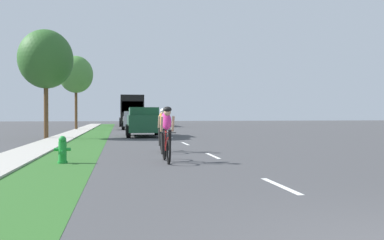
% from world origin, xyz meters
% --- Properties ---
extents(ground_plane, '(120.00, 120.00, 0.00)m').
position_xyz_m(ground_plane, '(0.00, 20.00, 0.00)').
color(ground_plane, '#424244').
extents(grass_verge, '(1.83, 70.00, 0.01)m').
position_xyz_m(grass_verge, '(-4.57, 20.00, 0.00)').
color(grass_verge, '#2D6026').
rests_on(grass_verge, ground_plane).
extents(sidewalk_concrete, '(1.49, 70.00, 0.10)m').
position_xyz_m(sidewalk_concrete, '(-6.24, 20.00, 0.00)').
color(sidewalk_concrete, '#B2ADA3').
rests_on(sidewalk_concrete, ground_plane).
extents(lane_markings_center, '(0.12, 52.20, 0.01)m').
position_xyz_m(lane_markings_center, '(0.00, 24.00, 0.00)').
color(lane_markings_center, white).
rests_on(lane_markings_center, ground_plane).
extents(fire_hydrant_green, '(0.44, 0.38, 0.76)m').
position_xyz_m(fire_hydrant_green, '(-4.57, 8.80, 0.37)').
color(fire_hydrant_green, '#1E8C33').
rests_on(fire_hydrant_green, ground_plane).
extents(cyclist_lead, '(0.42, 1.72, 1.58)m').
position_xyz_m(cyclist_lead, '(-1.70, 8.53, 0.81)').
color(cyclist_lead, black).
rests_on(cyclist_lead, ground_plane).
extents(cyclist_trailing, '(0.42, 1.72, 1.58)m').
position_xyz_m(cyclist_trailing, '(-1.47, 11.68, 0.81)').
color(cyclist_trailing, black).
rests_on(cyclist_trailing, ground_plane).
extents(suv_dark_green, '(2.15, 4.70, 1.79)m').
position_xyz_m(suv_dark_green, '(-1.55, 22.31, 0.95)').
color(suv_dark_green, '#194C2D').
rests_on(suv_dark_green, ground_plane).
extents(pickup_silver, '(2.22, 5.10, 1.64)m').
position_xyz_m(pickup_silver, '(-1.71, 34.12, 0.83)').
color(pickup_silver, '#A5A8AD').
rests_on(pickup_silver, ground_plane).
extents(bus_black, '(2.78, 11.60, 3.48)m').
position_xyz_m(bus_black, '(-1.65, 46.28, 1.98)').
color(bus_black, black).
rests_on(bus_black, ground_plane).
extents(street_tree_near, '(2.99, 2.99, 6.11)m').
position_xyz_m(street_tree_near, '(-7.06, 20.80, 4.44)').
color(street_tree_near, brown).
rests_on(street_tree_near, ground_plane).
extents(street_tree_far, '(3.00, 3.00, 6.59)m').
position_xyz_m(street_tree_far, '(-6.83, 34.35, 4.92)').
color(street_tree_far, brown).
rests_on(street_tree_far, ground_plane).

